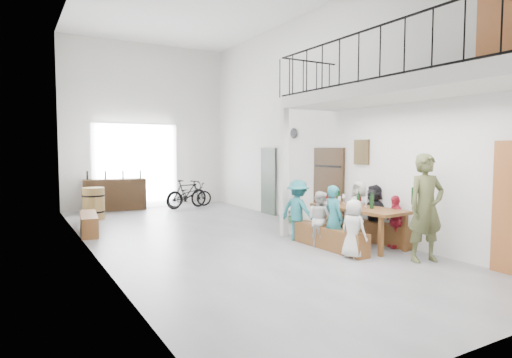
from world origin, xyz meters
TOP-DOWN VIEW (x-y plane):
  - floor at (0.00, 0.00)m, footprint 12.00×12.00m
  - room_walls at (0.00, 0.00)m, footprint 12.00×12.00m
  - gateway_portal at (-0.40, 5.94)m, footprint 2.80×0.08m
  - right_wall_decor at (2.70, -1.87)m, footprint 0.07×8.28m
  - balcony at (1.98, -3.13)m, footprint 1.52×5.62m
  - tasting_table at (2.07, -2.01)m, footprint 0.97×2.09m
  - bench_inner at (1.36, -1.97)m, footprint 0.35×1.90m
  - bench_wall at (2.57, -1.92)m, footprint 0.44×1.93m
  - tableware at (2.04, -1.79)m, footprint 0.58×1.15m
  - side_bench at (-2.50, 2.07)m, footprint 0.54×1.65m
  - oak_barrel at (-2.07, 4.10)m, footprint 0.61×0.61m
  - serving_counter at (-1.16, 5.65)m, footprint 1.96×0.75m
  - counter_bottles at (-1.16, 5.66)m, footprint 1.66×0.29m
  - guest_left_a at (1.27, -2.73)m, footprint 0.43×0.58m
  - guest_left_b at (1.35, -2.09)m, footprint 0.31×0.46m
  - guest_left_c at (1.32, -1.71)m, footprint 0.53×0.62m
  - guest_left_d at (1.27, -1.03)m, footprint 0.71×0.95m
  - guest_right_a at (2.57, -2.53)m, footprint 0.45×0.67m
  - guest_right_b at (2.66, -1.87)m, footprint 0.60×1.18m
  - guest_right_c at (2.70, -1.39)m, footprint 0.42×0.63m
  - host_standing at (2.21, -3.53)m, footprint 0.78×0.61m
  - potted_plant at (2.45, 0.87)m, footprint 0.47×0.44m
  - bicycle_near at (1.23, 5.24)m, footprint 1.57×0.56m
  - bicycle_far at (1.01, 4.94)m, footprint 1.65×0.81m

SIDE VIEW (x-z plane):
  - floor at x=0.00m, z-range 0.00..0.00m
  - potted_plant at x=2.45m, z-range 0.00..0.42m
  - bench_inner at x=1.36m, z-range 0.00..0.44m
  - bench_wall at x=2.57m, z-range 0.00..0.44m
  - side_bench at x=-2.50m, z-range 0.00..0.46m
  - bicycle_near at x=1.23m, z-range 0.00..0.82m
  - oak_barrel at x=-2.07m, z-range 0.00..0.90m
  - bicycle_far at x=1.01m, z-range 0.00..0.95m
  - serving_counter at x=-1.16m, z-range 0.00..1.01m
  - guest_right_a at x=2.57m, z-range 0.00..1.05m
  - guest_left_a at x=1.27m, z-range 0.00..1.06m
  - guest_left_c at x=1.32m, z-range 0.00..1.13m
  - guest_right_b at x=2.66m, z-range 0.00..1.21m
  - guest_right_c at x=2.70m, z-range 0.00..1.26m
  - guest_left_b at x=1.35m, z-range 0.00..1.27m
  - guest_left_d at x=1.27m, z-range 0.00..1.31m
  - tasting_table at x=2.07m, z-range 0.31..1.10m
  - tableware at x=2.04m, z-range 0.75..1.10m
  - host_standing at x=2.21m, z-range 0.00..1.89m
  - counter_bottles at x=-1.16m, z-range 1.01..1.29m
  - gateway_portal at x=-0.40m, z-range 0.00..2.80m
  - right_wall_decor at x=2.70m, z-range -0.80..4.28m
  - balcony at x=1.98m, z-range 0.97..4.96m
  - room_walls at x=0.00m, z-range -2.45..9.55m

